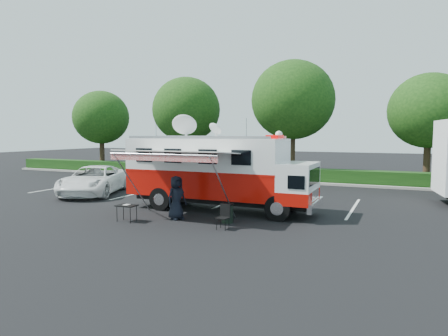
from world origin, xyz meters
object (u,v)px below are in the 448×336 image
at_px(command_truck, 218,171).
at_px(trash_bin, 227,213).
at_px(folding_table, 127,206).
at_px(white_suv, 95,194).

distance_m(command_truck, trash_bin, 2.89).
relative_size(folding_table, trash_bin, 1.08).
xyz_separation_m(command_truck, white_suv, (-8.57, 1.53, -1.79)).
relative_size(white_suv, folding_table, 7.24).
height_order(white_suv, folding_table, white_suv).
bearing_deg(command_truck, trash_bin, -56.82).
bearing_deg(trash_bin, folding_table, -158.85).
height_order(white_suv, trash_bin, white_suv).
height_order(folding_table, trash_bin, trash_bin).
distance_m(command_truck, white_suv, 8.89).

